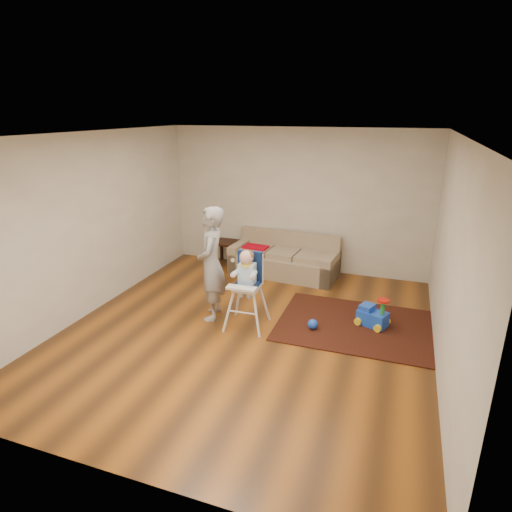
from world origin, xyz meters
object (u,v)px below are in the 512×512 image
(sofa, at_px, (284,255))
(adult, at_px, (211,264))
(side_table, at_px, (227,253))
(toy_ball, at_px, (313,324))
(high_chair, at_px, (247,290))
(ride_on_toy, at_px, (373,311))

(sofa, xyz_separation_m, adult, (-0.53, -2.04, 0.46))
(side_table, bearing_deg, adult, -72.06)
(toy_ball, bearing_deg, high_chair, -168.37)
(ride_on_toy, relative_size, high_chair, 0.38)
(ride_on_toy, height_order, adult, adult)
(sofa, distance_m, side_table, 1.29)
(sofa, xyz_separation_m, toy_ball, (0.99, -1.96, -0.30))
(sofa, bearing_deg, high_chair, -83.52)
(toy_ball, relative_size, high_chair, 0.12)
(ride_on_toy, bearing_deg, high_chair, -138.41)
(side_table, bearing_deg, sofa, -9.77)
(ride_on_toy, relative_size, toy_ball, 3.08)
(sofa, distance_m, high_chair, 2.16)
(ride_on_toy, distance_m, adult, 2.44)
(high_chair, bearing_deg, adult, 167.49)
(adult, bearing_deg, side_table, -177.98)
(side_table, relative_size, adult, 0.28)
(high_chair, height_order, adult, adult)
(toy_ball, bearing_deg, adult, -176.81)
(sofa, height_order, toy_ball, sofa)
(adult, bearing_deg, toy_ball, 77.27)
(high_chair, bearing_deg, sofa, 89.31)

